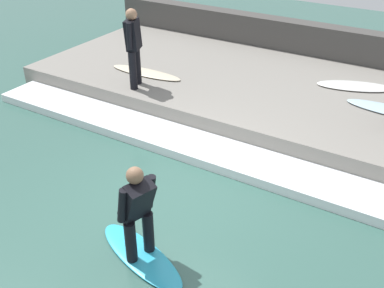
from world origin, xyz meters
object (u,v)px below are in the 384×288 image
object	(u,v)px
surfboard_waiting_far	(146,73)
surfboard_spare	(355,86)
surfer_riding	(137,209)
surfboard_riding	(141,256)
surfer_waiting_far	(133,44)

from	to	relation	value
surfboard_waiting_far	surfboard_spare	xyz separation A→B (m)	(1.77, -4.44, 0.00)
surfer_riding	surfboard_spare	xyz separation A→B (m)	(6.26, -1.25, -0.35)
surfboard_riding	surfboard_spare	xyz separation A→B (m)	(6.26, -1.25, 0.47)
surfboard_riding	surfboard_spare	world-z (taller)	surfboard_spare
surfboard_riding	surfboard_spare	size ratio (longest dim) A/B	0.99
surfer_riding	surfer_waiting_far	xyz separation A→B (m)	(3.80, 2.95, 0.58)
surfer_waiting_far	surfboard_spare	distance (m)	4.96
surfer_riding	surfboard_waiting_far	bearing A→B (deg)	35.44
surfboard_riding	surfer_riding	size ratio (longest dim) A/B	1.22
surfboard_waiting_far	surfboard_spare	bearing A→B (deg)	-68.22
surfer_waiting_far	surfboard_spare	bearing A→B (deg)	-59.58
surfboard_riding	surfer_waiting_far	xyz separation A→B (m)	(3.80, 2.95, 1.40)
surfboard_waiting_far	surfer_riding	bearing A→B (deg)	-144.56
surfboard_waiting_far	surfer_waiting_far	bearing A→B (deg)	-160.84
surfer_riding	surfer_waiting_far	size ratio (longest dim) A/B	0.83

